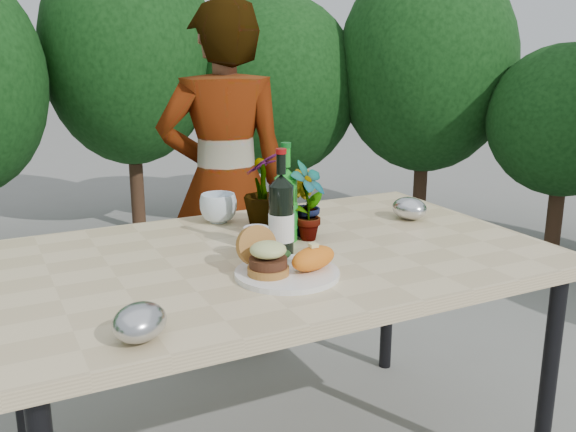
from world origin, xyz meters
name	(u,v)px	position (x,y,z in m)	size (l,w,h in m)	color
patio_table	(276,270)	(0.00, 0.00, 0.69)	(1.60, 1.00, 0.75)	beige
shrub_hedge	(187,88)	(0.27, 1.63, 1.13)	(6.89, 4.96, 2.08)	#382316
dinner_plate	(287,273)	(-0.06, -0.20, 0.76)	(0.28, 0.28, 0.01)	white
burger_stack	(265,255)	(-0.12, -0.18, 0.81)	(0.11, 0.16, 0.11)	#B7722D
sweet_potato	(313,258)	(0.01, -0.22, 0.80)	(0.15, 0.08, 0.06)	orange
grilled_veg	(278,255)	(-0.04, -0.10, 0.78)	(0.08, 0.05, 0.03)	olive
wine_bottle	(281,216)	(0.01, -0.02, 0.86)	(0.08, 0.08, 0.31)	black
sparkling_water	(286,205)	(0.08, 0.09, 0.86)	(0.07, 0.07, 0.31)	#198D1E
plastic_cup	(256,243)	(-0.08, -0.03, 0.80)	(0.07, 0.07, 0.10)	white
seedling_left	(308,201)	(0.14, 0.06, 0.88)	(0.13, 0.09, 0.25)	#2C5E20
seedling_mid	(303,203)	(0.16, 0.12, 0.85)	(0.11, 0.09, 0.21)	#27561D
seedling_right	(264,189)	(0.09, 0.29, 0.87)	(0.14, 0.14, 0.25)	#235B1F
blue_bowl	(218,208)	(-0.04, 0.38, 0.80)	(0.13, 0.13, 0.10)	silver
foil_packet_left	(139,322)	(-0.51, -0.40, 0.79)	(0.13, 0.11, 0.08)	#AEB0B5
foil_packet_right	(409,208)	(0.58, 0.12, 0.79)	(0.13, 0.11, 0.08)	silver
person	(225,185)	(0.18, 0.87, 0.77)	(0.56, 0.37, 1.53)	#9F664F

